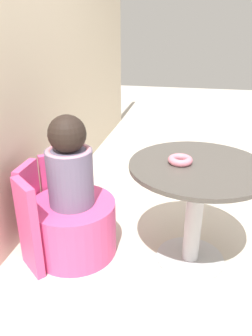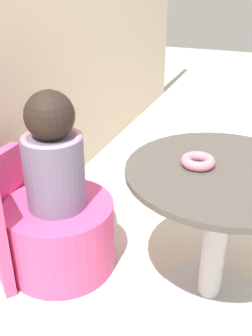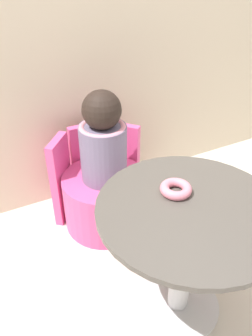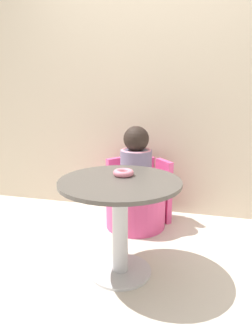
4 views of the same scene
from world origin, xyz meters
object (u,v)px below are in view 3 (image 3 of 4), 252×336
(round_table, at_px, (186,237))
(child_figure, at_px, (103,141))
(tub_chair, at_px, (106,200))
(donut, at_px, (176,189))

(round_table, height_order, child_figure, child_figure)
(tub_chair, bearing_deg, child_figure, 180.00)
(tub_chair, xyz_separation_m, donut, (0.06, -0.64, 0.50))
(donut, bearing_deg, round_table, -87.96)
(round_table, bearing_deg, tub_chair, 94.57)
(round_table, xyz_separation_m, donut, (-0.00, 0.10, 0.20))
(round_table, bearing_deg, donut, 92.04)
(tub_chair, relative_size, donut, 3.90)
(round_table, xyz_separation_m, tub_chair, (-0.06, 0.74, -0.30))
(tub_chair, xyz_separation_m, child_figure, (-0.00, 0.00, 0.43))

